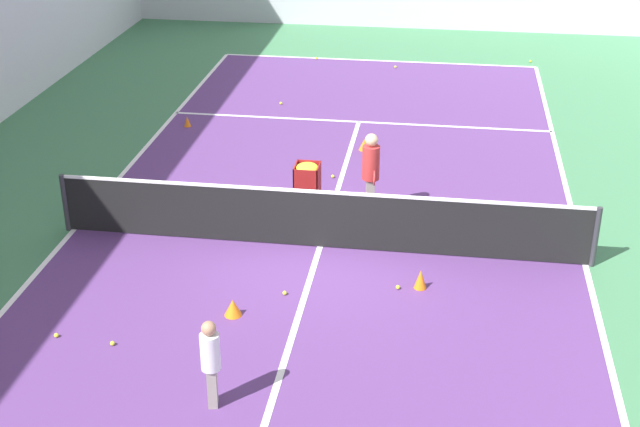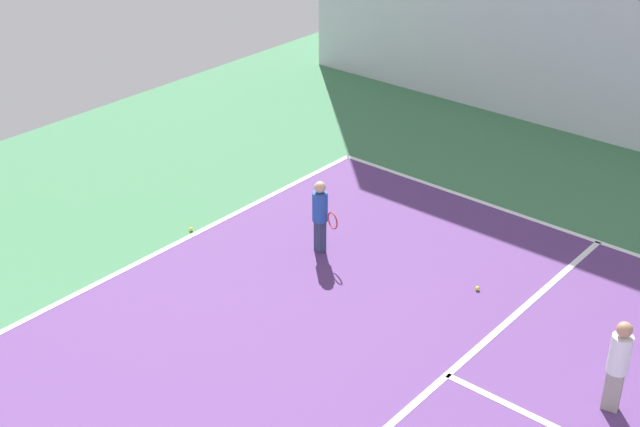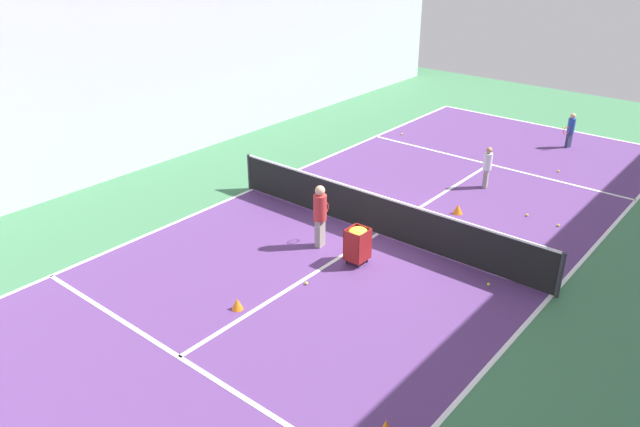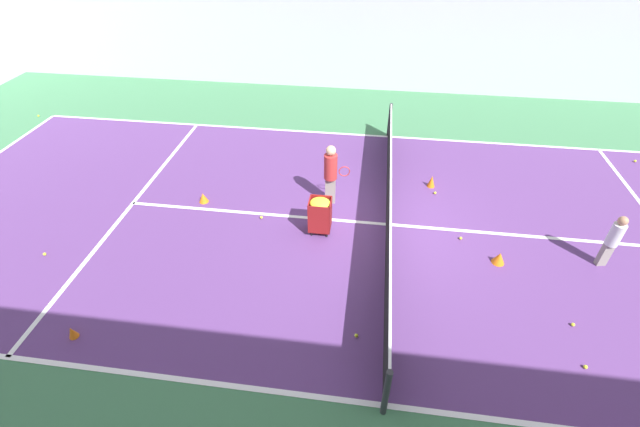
# 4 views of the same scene
# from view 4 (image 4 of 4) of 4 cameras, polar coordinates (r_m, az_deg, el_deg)

# --- Properties ---
(ground_plane) EXTENTS (35.51, 35.51, 0.00)m
(ground_plane) POSITION_cam_4_polar(r_m,az_deg,el_deg) (10.44, 8.84, -1.45)
(ground_plane) COLOR #3D754C
(court_playing_area) EXTENTS (9.13, 23.56, 0.00)m
(court_playing_area) POSITION_cam_4_polar(r_m,az_deg,el_deg) (10.43, 8.84, -1.44)
(court_playing_area) COLOR #563370
(court_playing_area) RESTS_ON ground
(line_sideline_left) EXTENTS (0.10, 23.56, 0.00)m
(line_sideline_left) POSITION_cam_4_polar(r_m,az_deg,el_deg) (7.44, 8.41, -23.97)
(line_sideline_left) COLOR white
(line_sideline_left) RESTS_ON ground
(line_sideline_right) EXTENTS (0.10, 23.56, 0.00)m
(line_sideline_right) POSITION_cam_4_polar(r_m,az_deg,el_deg) (14.28, 9.05, 10.09)
(line_sideline_right) COLOR white
(line_sideline_right) RESTS_ON ground
(line_service_far) EXTENTS (9.13, 0.10, 0.00)m
(line_service_far) POSITION_cam_4_polar(r_m,az_deg,el_deg) (12.00, -23.67, 1.28)
(line_service_far) COLOR white
(line_service_far) RESTS_ON ground
(line_centre_service) EXTENTS (0.10, 12.96, 0.00)m
(line_centre_service) POSITION_cam_4_polar(r_m,az_deg,el_deg) (10.43, 8.84, -1.43)
(line_centre_service) COLOR white
(line_centre_service) RESTS_ON ground
(tennis_net) EXTENTS (9.43, 0.10, 1.09)m
(tennis_net) POSITION_cam_4_polar(r_m,az_deg,el_deg) (10.09, 9.14, 1.04)
(tennis_net) COLOR #2D2D33
(tennis_net) RESTS_ON ground
(coach_at_net) EXTENTS (0.36, 0.66, 1.62)m
(coach_at_net) POSITION_cam_4_polar(r_m,az_deg,el_deg) (10.53, 1.45, 5.67)
(coach_at_net) COLOR gray
(coach_at_net) RESTS_ON ground
(child_midcourt) EXTENTS (0.30, 0.30, 1.29)m
(child_midcourt) POSITION_cam_4_polar(r_m,az_deg,el_deg) (10.67, 34.53, -2.72)
(child_midcourt) COLOR gray
(child_midcourt) RESTS_ON ground
(ball_cart) EXTENTS (0.47, 0.51, 0.91)m
(ball_cart) POSITION_cam_4_polar(r_m,az_deg,el_deg) (9.72, 0.00, 0.43)
(ball_cart) COLOR maroon
(ball_cart) RESTS_ON ground
(training_cone_0) EXTENTS (0.21, 0.21, 0.33)m
(training_cone_0) POSITION_cam_4_polar(r_m,az_deg,el_deg) (11.92, 14.64, 4.19)
(training_cone_0) COLOR orange
(training_cone_0) RESTS_ON ground
(training_cone_1) EXTENTS (0.24, 0.24, 0.26)m
(training_cone_1) POSITION_cam_4_polar(r_m,az_deg,el_deg) (11.38, -15.30, 2.07)
(training_cone_1) COLOR orange
(training_cone_1) RESTS_ON ground
(training_cone_2) EXTENTS (0.17, 0.17, 0.25)m
(training_cone_2) POSITION_cam_4_polar(r_m,az_deg,el_deg) (9.13, -30.16, -13.53)
(training_cone_2) COLOR orange
(training_cone_2) RESTS_ON ground
(training_cone_3) EXTENTS (0.27, 0.27, 0.27)m
(training_cone_3) POSITION_cam_4_polar(r_m,az_deg,el_deg) (10.01, 22.77, -5.48)
(training_cone_3) COLOR orange
(training_cone_3) RESTS_ON ground
(tennis_ball_1) EXTENTS (0.07, 0.07, 0.07)m
(tennis_ball_1) POSITION_cam_4_polar(r_m,az_deg,el_deg) (9.43, 30.67, -12.62)
(tennis_ball_1) COLOR yellow
(tennis_ball_1) RESTS_ON ground
(tennis_ball_2) EXTENTS (0.07, 0.07, 0.07)m
(tennis_ball_2) POSITION_cam_4_polar(r_m,az_deg,el_deg) (18.37, -33.42, 10.82)
(tennis_ball_2) COLOR yellow
(tennis_ball_2) RESTS_ON ground
(tennis_ball_4) EXTENTS (0.07, 0.07, 0.07)m
(tennis_ball_4) POSITION_cam_4_polar(r_m,az_deg,el_deg) (8.06, 4.86, -15.90)
(tennis_ball_4) COLOR yellow
(tennis_ball_4) RESTS_ON ground
(tennis_ball_5) EXTENTS (0.07, 0.07, 0.07)m
(tennis_ball_5) POSITION_cam_4_polar(r_m,az_deg,el_deg) (11.26, -32.85, -4.57)
(tennis_ball_5) COLOR yellow
(tennis_ball_5) RESTS_ON ground
(tennis_ball_6) EXTENTS (0.07, 0.07, 0.07)m
(tennis_ball_6) POSITION_cam_4_polar(r_m,az_deg,el_deg) (8.90, 31.90, -16.97)
(tennis_ball_6) COLOR yellow
(tennis_ball_6) RESTS_ON ground
(tennis_ball_8) EXTENTS (0.07, 0.07, 0.07)m
(tennis_ball_8) POSITION_cam_4_polar(r_m,az_deg,el_deg) (10.39, 18.25, -3.14)
(tennis_ball_8) COLOR yellow
(tennis_ball_8) RESTS_ON ground
(tennis_ball_10) EXTENTS (0.07, 0.07, 0.07)m
(tennis_ball_10) POSITION_cam_4_polar(r_m,az_deg,el_deg) (10.57, -7.83, -0.51)
(tennis_ball_10) COLOR yellow
(tennis_ball_10) RESTS_ON ground
(tennis_ball_11) EXTENTS (0.07, 0.07, 0.07)m
(tennis_ball_11) POSITION_cam_4_polar(r_m,az_deg,el_deg) (11.71, 15.09, 2.67)
(tennis_ball_11) COLOR yellow
(tennis_ball_11) RESTS_ON ground
(tennis_ball_12) EXTENTS (0.07, 0.07, 0.07)m
(tennis_ball_12) POSITION_cam_4_polar(r_m,az_deg,el_deg) (15.74, 36.45, 5.65)
(tennis_ball_12) COLOR yellow
(tennis_ball_12) RESTS_ON ground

